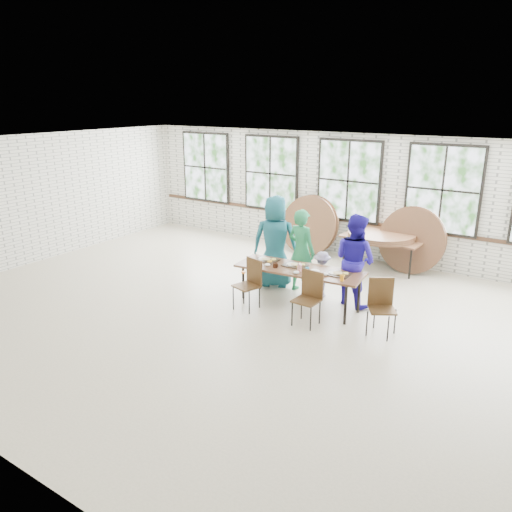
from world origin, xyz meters
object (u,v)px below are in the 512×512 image
at_px(dining_table, 299,271).
at_px(chair_near_left, 250,280).
at_px(storage_table, 381,240).
at_px(chair_near_right, 309,293).

distance_m(dining_table, chair_near_left, 0.94).
bearing_deg(dining_table, storage_table, 74.02).
distance_m(chair_near_right, storage_table, 3.47).
bearing_deg(storage_table, chair_near_right, -86.14).
relative_size(chair_near_left, chair_near_right, 1.00).
xyz_separation_m(dining_table, chair_near_right, (0.53, -0.60, -0.13)).
distance_m(chair_near_left, storage_table, 3.70).
height_order(chair_near_left, storage_table, chair_near_left).
xyz_separation_m(chair_near_right, storage_table, (0.01, 3.47, 0.13)).
bearing_deg(chair_near_left, storage_table, 86.59).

